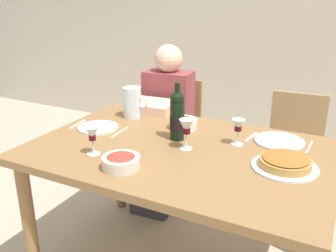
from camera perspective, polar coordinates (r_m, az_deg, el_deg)
name	(u,v)px	position (r m, az deg, el deg)	size (l,w,h in m)	color
back_wall	(279,3)	(3.78, 16.70, 17.68)	(8.00, 0.10, 2.80)	beige
dining_table	(179,165)	(1.91, 1.75, -5.98)	(1.50, 1.00, 0.76)	olive
wine_bottle	(177,116)	(1.94, 1.43, 1.60)	(0.08, 0.08, 0.31)	black
water_pitcher	(132,104)	(2.31, -5.51, 3.36)	(0.17, 0.11, 0.19)	silver
baked_tart	(285,163)	(1.73, 17.63, -5.39)	(0.29, 0.29, 0.06)	silver
salad_bowl	(121,161)	(1.67, -7.26, -5.39)	(0.17, 0.17, 0.06)	silver
olive_bowl	(183,122)	(2.13, 2.39, 0.54)	(0.16, 0.16, 0.07)	white
wine_glass_left_diner	(92,136)	(1.80, -11.62, -1.47)	(0.06, 0.06, 0.14)	silver
wine_glass_right_diner	(186,128)	(1.82, 2.85, -0.32)	(0.07, 0.07, 0.16)	silver
wine_glass_centre	(238,127)	(1.91, 10.78, -0.10)	(0.07, 0.07, 0.14)	silver
dinner_plate_left_setting	(98,127)	(2.17, -10.74, -0.23)	(0.23, 0.23, 0.01)	silver
dinner_plate_right_setting	(279,141)	(2.02, 16.80, -2.27)	(0.26, 0.26, 0.01)	silver
fork_left_setting	(78,124)	(2.26, -13.76, 0.29)	(0.16, 0.01, 0.01)	silver
knife_left_setting	(120,132)	(2.09, -7.45, -0.97)	(0.18, 0.01, 0.01)	silver
knife_right_setting	(309,147)	(2.01, 20.98, -3.05)	(0.18, 0.01, 0.01)	silver
spoon_right_setting	(251,137)	(2.05, 12.70, -1.68)	(0.16, 0.01, 0.01)	silver
chair_left	(175,128)	(2.89, 1.04, -0.36)	(0.43, 0.43, 0.87)	#9E7A51
diner_left	(162,123)	(2.65, -0.89, 0.43)	(0.36, 0.52, 1.16)	#8E3D42
chair_right	(293,150)	(2.64, 18.75, -3.58)	(0.43, 0.43, 0.87)	#9E7A51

